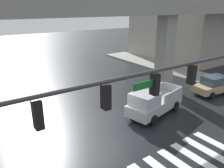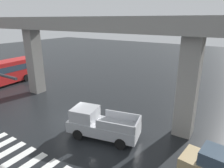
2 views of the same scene
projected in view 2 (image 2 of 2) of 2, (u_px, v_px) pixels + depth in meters
ground_plane at (72, 120)px, 16.97m from camera, size 120.00×120.00×0.00m
crosswalk_stripes at (9, 157)px, 12.48m from camera, size 8.25×2.80×0.01m
elevated_overpass at (92, 31)px, 17.16m from camera, size 53.37×2.45×8.39m
pickup_truck at (100, 124)px, 14.39m from camera, size 5.39×2.94×2.08m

